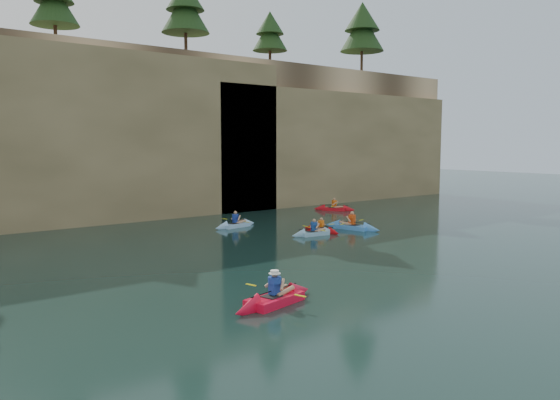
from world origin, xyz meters
TOP-DOWN VIEW (x-y plane):
  - ground at (0.00, 0.00)m, footprint 160.00×160.00m
  - cliff at (0.00, 30.00)m, footprint 70.00×16.00m
  - cliff_slab_center at (2.00, 22.60)m, footprint 24.00×2.40m
  - cliff_slab_east at (22.00, 22.60)m, footprint 26.00×2.40m
  - sea_cave_center at (-4.00, 21.95)m, footprint 3.50×1.00m
  - sea_cave_east at (10.00, 21.95)m, footprint 5.00×1.00m
  - main_kayaker at (-1.50, 1.46)m, footprint 3.74×2.42m
  - kayaker_ltblue_near at (8.21, 10.48)m, footprint 2.98×2.27m
  - kayaker_red_far at (9.30, 11.08)m, footprint 2.11×2.88m
  - kayaker_ltblue_mid at (6.39, 15.66)m, footprint 3.32×2.41m
  - kayaker_blue_east at (11.44, 10.70)m, footprint 2.54×3.82m
  - kayaker_extra_east at (16.90, 17.93)m, footprint 2.47×3.00m

SIDE VIEW (x-z plane):
  - ground at x=0.00m, z-range 0.00..0.00m
  - kayaker_red_far at x=9.30m, z-range -0.39..0.65m
  - kayaker_ltblue_near at x=8.21m, z-range -0.43..0.72m
  - kayaker_extra_east at x=16.90m, z-range -0.46..0.75m
  - kayaker_ltblue_mid at x=6.39m, z-range -0.47..0.77m
  - kayaker_blue_east at x=11.44m, z-range -0.50..0.83m
  - main_kayaker at x=-1.50m, z-range -0.50..0.86m
  - sea_cave_center at x=-4.00m, z-range 0.00..3.20m
  - sea_cave_east at x=10.00m, z-range 0.00..4.50m
  - cliff_slab_east at x=22.00m, z-range 0.00..9.84m
  - cliff_slab_center at x=2.00m, z-range 0.00..11.40m
  - cliff at x=0.00m, z-range 0.00..12.00m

